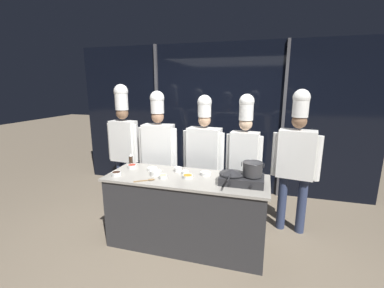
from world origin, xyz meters
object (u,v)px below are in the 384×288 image
Objects in this scene: chef_apprentice at (296,154)px; prep_bowl_onion at (185,172)px; prep_bowl_ginger at (163,176)px; chef_line at (204,150)px; frying_pan at (232,172)px; prep_bowl_chili_flakes at (132,166)px; prep_bowl_rice at (178,169)px; chef_pastry at (244,151)px; prep_bowl_bean_sprouts at (152,169)px; serving_spoon_slotted at (149,180)px; chef_head at (124,138)px; stock_pot at (253,169)px; prep_bowl_carrots at (188,176)px; portable_stove at (242,179)px; prep_bowl_noodles at (156,172)px; squeeze_bottle_soy at (131,160)px; prep_bowl_chicken at (206,173)px; prep_bowl_soy_glaze at (116,173)px; chef_sous at (158,146)px.

prep_bowl_onion is at bearing 32.90° from chef_apprentice.
chef_line is (0.28, 0.90, 0.11)m from prep_bowl_ginger.
frying_pan is 1.35m from prep_bowl_chili_flakes.
chef_pastry reaches higher than prep_bowl_rice.
prep_bowl_chili_flakes is (-0.29, 0.00, 0.01)m from prep_bowl_bean_sprouts.
chef_head reaches higher than serving_spoon_slotted.
stock_pot reaches higher than frying_pan.
prep_bowl_chili_flakes is (-1.34, 0.16, -0.10)m from frying_pan.
chef_line reaches higher than prep_bowl_rice.
prep_bowl_bean_sprouts is 0.34m from prep_bowl_ginger.
stock_pot is 0.76m from prep_bowl_carrots.
chef_apprentice is at bearing 27.72° from prep_bowl_ginger.
portable_stove is at bearing -179.86° from stock_pot.
chef_head is (-0.46, 0.60, 0.23)m from prep_bowl_chili_flakes.
chef_line is at bearing -1.76° from chef_pastry.
prep_bowl_noodles is 1.17m from chef_head.
prep_bowl_carrots is (0.90, -0.28, -0.05)m from squeeze_bottle_soy.
portable_stove is at bearing -6.02° from prep_bowl_chili_flakes.
prep_bowl_noodles is 0.91m from chef_line.
stock_pot reaches higher than portable_stove.
prep_bowl_bean_sprouts is at bearing 172.62° from portable_stove.
prep_bowl_chili_flakes is at bearing 28.34° from chef_pastry.
chef_head reaches higher than prep_bowl_onion.
prep_bowl_ginger is 0.72× the size of prep_bowl_noodles.
chef_apprentice is at bearing -175.48° from chef_head.
squeeze_bottle_soy is 0.09× the size of chef_line.
chef_head is (-1.46, 0.60, 0.24)m from prep_bowl_chicken.
squeeze_bottle_soy is at bearing 133.77° from chef_head.
prep_bowl_bean_sprouts is 0.07× the size of chef_pastry.
prep_bowl_chicken is 0.73m from chef_pastry.
chef_pastry is at bearing 34.28° from prep_bowl_rice.
stock_pot is 2.40× the size of prep_bowl_rice.
prep_bowl_noodles is at bearing 42.10° from chef_pastry.
frying_pan is at bearing 6.40° from prep_bowl_soy_glaze.
chef_sous is (-0.49, 0.53, 0.15)m from prep_bowl_rice.
prep_bowl_chicken is 1.04m from chef_sous.
prep_bowl_chicken is 1.42× the size of prep_bowl_onion.
prep_bowl_bean_sprouts is 0.07× the size of chef_line.
chef_apprentice reaches higher than prep_bowl_onion.
chef_line is (0.68, 0.09, -0.04)m from chef_sous.
stock_pot reaches higher than prep_bowl_chili_flakes.
prep_bowl_chili_flakes is (-0.75, 0.02, 0.00)m from prep_bowl_onion.
serving_spoon_slotted is (-0.00, -0.21, -0.02)m from prep_bowl_noodles.
chef_head reaches higher than chef_sous.
chef_apprentice reaches higher than stock_pot.
portable_stove is 0.63m from prep_bowl_carrots.
stock_pot is 1.18m from serving_spoon_slotted.
prep_bowl_chili_flakes is at bearing 173.98° from portable_stove.
chef_line reaches higher than prep_bowl_noodles.
prep_bowl_soy_glaze is (-0.33, -0.31, 0.01)m from prep_bowl_bean_sprouts.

